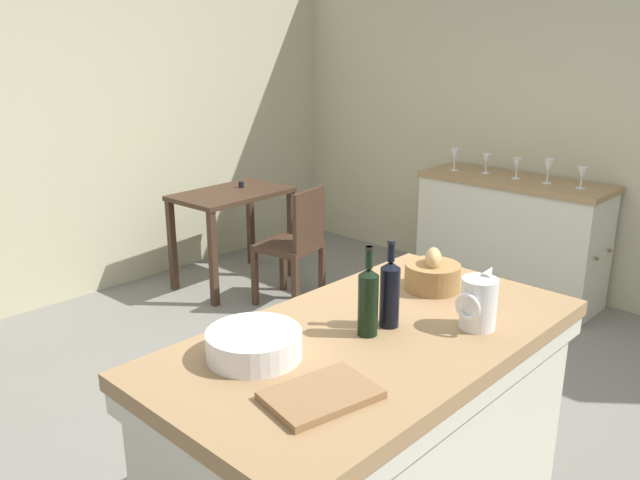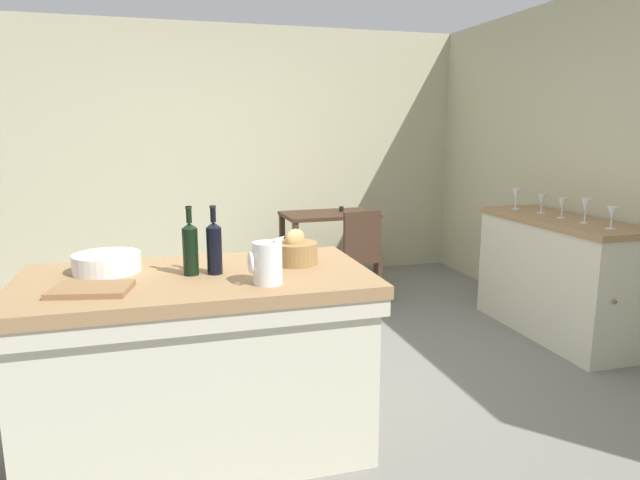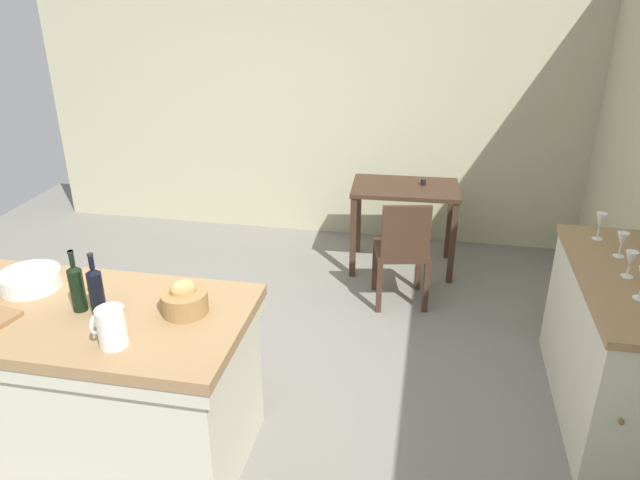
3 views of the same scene
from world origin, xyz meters
name	(u,v)px [view 2 (image 2 of 3)]	position (x,y,z in m)	size (l,w,h in m)	color
ground_plane	(273,378)	(0.00, 0.00, 0.00)	(6.76, 6.76, 0.00)	slate
wall_back	(222,155)	(0.00, 2.60, 1.30)	(5.32, 0.12, 2.60)	#B7B28E
wall_right	(624,167)	(2.60, 0.00, 1.30)	(0.12, 5.20, 2.60)	#B7B28E
island_table	(200,357)	(-0.49, -0.68, 0.48)	(1.64, 0.88, 0.90)	#99754C
side_cabinet	(556,276)	(2.26, 0.19, 0.46)	(0.52, 1.41, 0.91)	#99754C
writing_desk	(329,225)	(0.95, 1.90, 0.63)	(0.92, 0.60, 0.81)	#3D281C
wooden_chair	(355,255)	(0.99, 1.23, 0.48)	(0.47, 0.47, 0.88)	#3D281C
pitcher	(267,262)	(-0.19, -0.92, 0.99)	(0.17, 0.13, 0.23)	white
wash_bowl	(107,263)	(-0.89, -0.51, 0.94)	(0.32, 0.32, 0.09)	white
bread_basket	(295,251)	(0.01, -0.59, 0.96)	(0.23, 0.23, 0.18)	olive
cutting_board	(91,289)	(-0.93, -0.85, 0.91)	(0.32, 0.22, 0.02)	olive
wine_bottle_dark	(214,246)	(-0.40, -0.68, 1.03)	(0.07, 0.07, 0.33)	black
wine_bottle_amber	(190,247)	(-0.51, -0.67, 1.03)	(0.07, 0.07, 0.33)	black
wine_glass_far_left	(612,214)	(2.25, -0.30, 1.02)	(0.07, 0.07, 0.15)	white
wine_glass_left	(586,206)	(2.25, -0.06, 1.03)	(0.07, 0.07, 0.18)	white
wine_glass_middle	(562,204)	(2.25, 0.18, 1.02)	(0.07, 0.07, 0.15)	white
wine_glass_right	(542,200)	(2.27, 0.45, 1.02)	(0.07, 0.07, 0.15)	white
wine_glass_far_right	(516,195)	(2.20, 0.68, 1.03)	(0.07, 0.07, 0.17)	white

